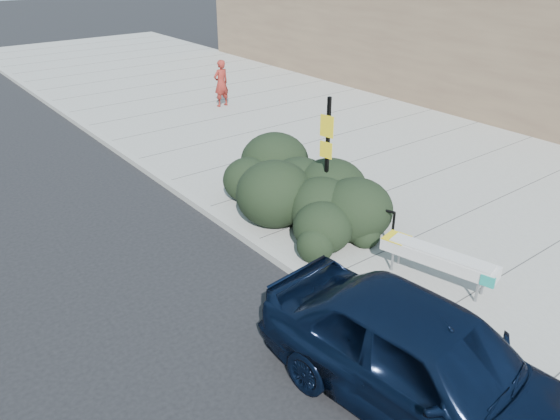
{
  "coord_description": "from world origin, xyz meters",
  "views": [
    {
      "loc": [
        -5.77,
        -6.3,
        5.91
      ],
      "look_at": [
        0.26,
        1.47,
        1.0
      ],
      "focal_mm": 35.0,
      "sensor_mm": 36.0,
      "label": 1
    }
  ],
  "objects_px": {
    "pedestrian": "(221,83)",
    "sign_post": "(327,155)",
    "bike_rack": "(381,223)",
    "bench": "(438,258)",
    "sedan_navy": "(427,363)"
  },
  "relations": [
    {
      "from": "bench",
      "to": "sign_post",
      "type": "xyz_separation_m",
      "value": [
        -0.05,
        3.03,
        1.1
      ]
    },
    {
      "from": "sedan_navy",
      "to": "pedestrian",
      "type": "height_order",
      "value": "pedestrian"
    },
    {
      "from": "bench",
      "to": "sign_post",
      "type": "height_order",
      "value": "sign_post"
    },
    {
      "from": "bike_rack",
      "to": "pedestrian",
      "type": "height_order",
      "value": "pedestrian"
    },
    {
      "from": "bike_rack",
      "to": "bench",
      "type": "bearing_deg",
      "value": -119.65
    },
    {
      "from": "sign_post",
      "to": "sedan_navy",
      "type": "relative_size",
      "value": 0.58
    },
    {
      "from": "pedestrian",
      "to": "sign_post",
      "type": "bearing_deg",
      "value": 65.99
    },
    {
      "from": "sign_post",
      "to": "sedan_navy",
      "type": "distance_m",
      "value": 5.48
    },
    {
      "from": "bike_rack",
      "to": "pedestrian",
      "type": "relative_size",
      "value": 0.48
    },
    {
      "from": "bench",
      "to": "sign_post",
      "type": "relative_size",
      "value": 0.77
    },
    {
      "from": "bike_rack",
      "to": "sign_post",
      "type": "bearing_deg",
      "value": 77.3
    },
    {
      "from": "sedan_navy",
      "to": "pedestrian",
      "type": "relative_size",
      "value": 2.85
    },
    {
      "from": "bike_rack",
      "to": "sedan_navy",
      "type": "distance_m",
      "value": 4.33
    },
    {
      "from": "pedestrian",
      "to": "sedan_navy",
      "type": "bearing_deg",
      "value": 63.1
    },
    {
      "from": "sign_post",
      "to": "pedestrian",
      "type": "height_order",
      "value": "sign_post"
    }
  ]
}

